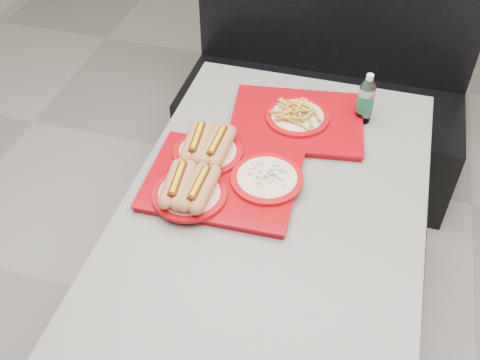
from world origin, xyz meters
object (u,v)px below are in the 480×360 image
(booth_bench, at_px, (323,95))
(tray_near, at_px, (216,174))
(tray_far, at_px, (297,118))
(water_bottle, at_px, (365,101))
(diner_table, at_px, (272,240))

(booth_bench, distance_m, tray_near, 1.13)
(booth_bench, distance_m, tray_far, 0.79)
(tray_near, distance_m, water_bottle, 0.60)
(diner_table, distance_m, booth_bench, 1.11)
(tray_near, xyz_separation_m, tray_far, (0.18, 0.36, -0.01))
(diner_table, height_order, tray_near, tray_near)
(tray_near, xyz_separation_m, water_bottle, (0.40, 0.44, 0.04))
(tray_far, xyz_separation_m, water_bottle, (0.22, 0.09, 0.06))
(diner_table, distance_m, tray_near, 0.28)
(tray_far, relative_size, water_bottle, 2.65)
(tray_near, relative_size, water_bottle, 2.57)
(diner_table, height_order, water_bottle, water_bottle)
(booth_bench, bearing_deg, tray_far, -90.90)
(diner_table, bearing_deg, tray_far, 91.55)
(diner_table, relative_size, water_bottle, 7.48)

